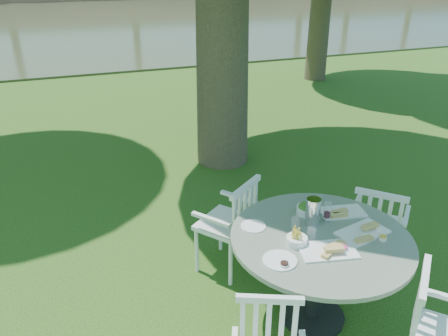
{
  "coord_description": "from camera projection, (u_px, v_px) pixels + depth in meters",
  "views": [
    {
      "loc": [
        -1.53,
        -3.84,
        2.88
      ],
      "look_at": [
        0.0,
        0.2,
        0.85
      ],
      "focal_mm": 35.0,
      "sensor_mm": 36.0,
      "label": 1
    }
  ],
  "objects": [
    {
      "name": "table",
      "position": [
        319.0,
        252.0,
        3.62
      ],
      "size": [
        1.48,
        1.48,
        0.86
      ],
      "color": "black",
      "rests_on": "ground"
    },
    {
      "name": "chair_se",
      "position": [
        433.0,
        329.0,
        3.0
      ],
      "size": [
        0.7,
        0.7,
        1.01
      ],
      "rotation": [
        0.0,
        0.0,
        0.74
      ],
      "color": "white",
      "rests_on": "ground"
    },
    {
      "name": "river",
      "position": [
        80.0,
        20.0,
        24.44
      ],
      "size": [
        100.0,
        28.0,
        0.12
      ],
      "primitive_type": "cube",
      "color": "#333A22",
      "rests_on": "ground"
    },
    {
      "name": "chair_ne",
      "position": [
        378.0,
        223.0,
        4.29
      ],
      "size": [
        0.66,
        0.66,
        0.96
      ],
      "rotation": [
        0.0,
        0.0,
        -3.96
      ],
      "color": "white",
      "rests_on": "ground"
    },
    {
      "name": "chair_nw",
      "position": [
        234.0,
        220.0,
        4.28
      ],
      "size": [
        0.7,
        0.69,
        1.01
      ],
      "rotation": [
        0.0,
        0.0,
        -2.5
      ],
      "color": "white",
      "rests_on": "ground"
    },
    {
      "name": "ground",
      "position": [
        230.0,
        242.0,
        4.96
      ],
      "size": [
        140.0,
        140.0,
        0.0
      ],
      "primitive_type": "plane",
      "color": "#18390C",
      "rests_on": "ground"
    },
    {
      "name": "tableware",
      "position": [
        317.0,
        225.0,
        3.61
      ],
      "size": [
        1.19,
        0.82,
        0.25
      ],
      "color": "white",
      "rests_on": "table"
    }
  ]
}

